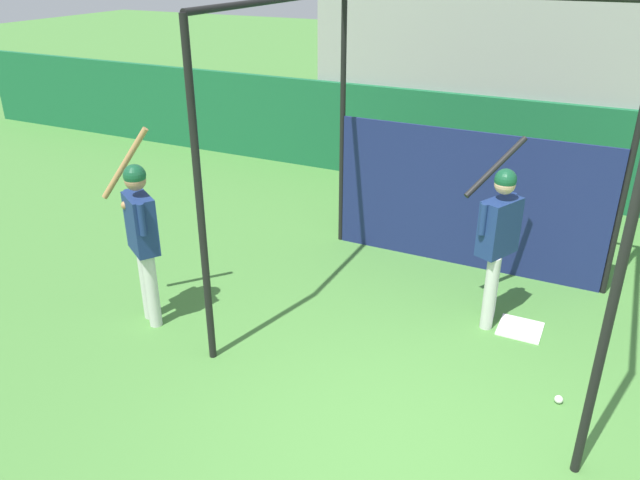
{
  "coord_description": "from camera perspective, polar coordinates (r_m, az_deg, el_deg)",
  "views": [
    {
      "loc": [
        1.11,
        -3.73,
        3.64
      ],
      "look_at": [
        -1.41,
        1.4,
        0.97
      ],
      "focal_mm": 35.0,
      "sensor_mm": 36.0,
      "label": 1
    }
  ],
  "objects": [
    {
      "name": "player_waiting",
      "position": [
        6.55,
        -16.02,
        0.85
      ],
      "size": [
        0.77,
        0.57,
        2.04
      ],
      "rotation": [
        0.0,
        0.0,
        2.57
      ],
      "color": "silver",
      "rests_on": "ground"
    },
    {
      "name": "player_batter",
      "position": [
        6.54,
        15.97,
        0.59
      ],
      "size": [
        0.6,
        0.94,
        1.89
      ],
      "rotation": [
        0.0,
        0.0,
        1.13
      ],
      "color": "silver",
      "rests_on": "ground"
    },
    {
      "name": "outfield_wall",
      "position": [
        10.32,
        19.08,
        7.61
      ],
      "size": [
        24.0,
        0.12,
        1.57
      ],
      "color": "#196038",
      "rests_on": "ground"
    },
    {
      "name": "bleacher_section",
      "position": [
        11.75,
        20.91,
        13.57
      ],
      "size": [
        7.6,
        3.2,
        3.25
      ],
      "color": "#9E9E99",
      "rests_on": "ground"
    },
    {
      "name": "batting_cage",
      "position": [
        7.19,
        12.74,
        5.92
      ],
      "size": [
        3.43,
        3.12,
        3.23
      ],
      "color": "black",
      "rests_on": "ground"
    },
    {
      "name": "baseball",
      "position": [
        6.05,
        20.98,
        -13.45
      ],
      "size": [
        0.07,
        0.07,
        0.07
      ],
      "color": "white",
      "rests_on": "ground"
    },
    {
      "name": "home_plate",
      "position": [
        6.97,
        17.82,
        -7.72
      ],
      "size": [
        0.44,
        0.44,
        0.02
      ],
      "color": "white",
      "rests_on": "ground"
    },
    {
      "name": "ground_plane",
      "position": [
        5.33,
        7.37,
        -18.28
      ],
      "size": [
        60.0,
        60.0,
        0.0
      ],
      "primitive_type": "plane",
      "color": "#477F38"
    }
  ]
}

